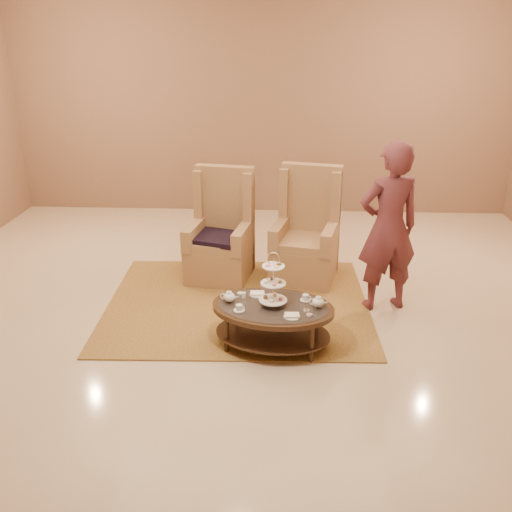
# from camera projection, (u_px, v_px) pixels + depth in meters

# --- Properties ---
(ground) EXTENTS (8.00, 8.00, 0.00)m
(ground) POSITION_uv_depth(u_px,v_px,m) (247.00, 324.00, 5.95)
(ground) COLOR beige
(ground) RESTS_ON ground
(ceiling) EXTENTS (8.00, 8.00, 0.02)m
(ceiling) POSITION_uv_depth(u_px,v_px,m) (247.00, 324.00, 5.95)
(ceiling) COLOR white
(ceiling) RESTS_ON ground
(wall_back) EXTENTS (8.00, 0.04, 3.50)m
(wall_back) POSITION_uv_depth(u_px,v_px,m) (263.00, 104.00, 9.01)
(wall_back) COLOR #88634A
(wall_back) RESTS_ON ground
(rug) EXTENTS (2.95, 2.48, 0.02)m
(rug) POSITION_uv_depth(u_px,v_px,m) (238.00, 303.00, 6.38)
(rug) COLOR #A4813A
(rug) RESTS_ON ground
(tea_table) EXTENTS (1.28, 0.98, 0.98)m
(tea_table) POSITION_uv_depth(u_px,v_px,m) (273.00, 313.00, 5.42)
(tea_table) COLOR black
(tea_table) RESTS_ON ground
(armchair_left) EXTENTS (0.83, 0.85, 1.34)m
(armchair_left) POSITION_uv_depth(u_px,v_px,m) (221.00, 241.00, 6.96)
(armchair_left) COLOR #A6794E
(armchair_left) RESTS_ON ground
(armchair_right) EXTENTS (0.88, 0.90, 1.36)m
(armchair_right) POSITION_uv_depth(u_px,v_px,m) (306.00, 241.00, 6.94)
(armchair_right) COLOR #A6794E
(armchair_right) RESTS_ON ground
(person) EXTENTS (0.76, 0.60, 1.84)m
(person) POSITION_uv_depth(u_px,v_px,m) (388.00, 228.00, 5.99)
(person) COLOR #5D272E
(person) RESTS_ON ground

